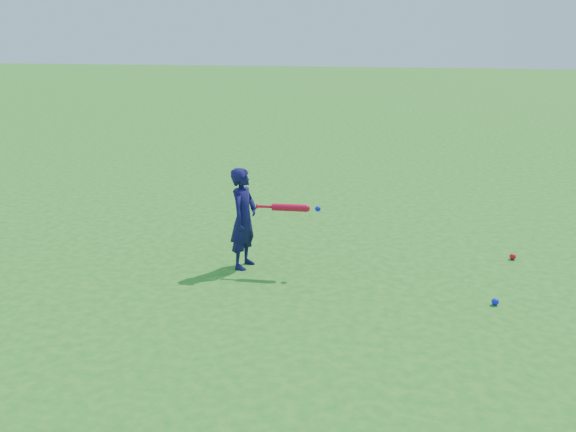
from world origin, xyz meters
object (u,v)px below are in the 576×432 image
(child, at_px, (244,218))
(bat_swing, at_px, (292,208))
(ground_ball_red, at_px, (513,257))
(ground_ball_blue, at_px, (495,302))

(child, xyz_separation_m, bat_swing, (0.55, -0.03, 0.16))
(ground_ball_red, bearing_deg, bat_swing, -161.41)
(ground_ball_red, xyz_separation_m, bat_swing, (-2.47, -0.83, 0.69))
(ground_ball_blue, bearing_deg, child, 167.87)
(ground_ball_red, height_order, ground_ball_blue, ground_ball_red)
(ground_ball_blue, height_order, bat_swing, bat_swing)
(ground_ball_red, relative_size, ground_ball_blue, 1.04)
(ground_ball_red, height_order, bat_swing, bat_swing)
(child, height_order, ground_ball_blue, child)
(child, xyz_separation_m, ground_ball_red, (3.03, 0.81, -0.53))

